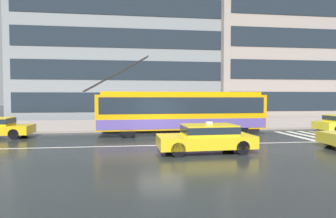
{
  "coord_description": "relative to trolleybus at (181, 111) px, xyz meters",
  "views": [
    {
      "loc": [
        -1.53,
        -15.23,
        2.48
      ],
      "look_at": [
        0.9,
        3.92,
        1.69
      ],
      "focal_mm": 29.06,
      "sensor_mm": 36.0,
      "label": 1
    }
  ],
  "objects": [
    {
      "name": "trolleybus",
      "position": [
        0.0,
        0.0,
        0.0
      ],
      "size": [
        12.06,
        2.85,
        5.25
      ],
      "color": "#EDA30B",
      "rests_on": "ground_plane"
    },
    {
      "name": "office_tower_corner_right",
      "position": [
        20.56,
        17.4,
        9.97
      ],
      "size": [
        27.25,
        10.93,
        23.09
      ],
      "color": "gray",
      "rests_on": "ground_plane"
    },
    {
      "name": "ground_plane",
      "position": [
        -1.69,
        -3.0,
        -1.59
      ],
      "size": [
        160.0,
        160.0,
        0.0
      ],
      "primitive_type": "plane",
      "color": "#212526"
    },
    {
      "name": "crosswalk_stripe_edge_near",
      "position": [
        7.18,
        -1.7,
        -1.58
      ],
      "size": [
        0.44,
        4.4,
        0.01
      ],
      "primitive_type": "cube",
      "color": "beige",
      "rests_on": "ground_plane"
    },
    {
      "name": "lane_centre_line",
      "position": [
        -1.69,
        -4.2,
        -1.58
      ],
      "size": [
        72.0,
        0.14,
        0.01
      ],
      "primitive_type": "cube",
      "color": "silver",
      "rests_on": "ground_plane"
    },
    {
      "name": "office_tower_corner_left",
      "position": [
        -4.36,
        19.23,
        13.21
      ],
      "size": [
        26.02,
        12.41,
        29.57
      ],
      "color": "gray",
      "rests_on": "ground_plane"
    },
    {
      "name": "pedestrian_approaching_curb",
      "position": [
        4.39,
        3.91,
        0.13
      ],
      "size": [
        1.23,
        1.23,
        1.95
      ],
      "color": "#2D2B54",
      "rests_on": "sidewalk_slab"
    },
    {
      "name": "pedestrian_walking_past",
      "position": [
        2.81,
        2.57,
        0.23
      ],
      "size": [
        1.24,
        1.24,
        2.04
      ],
      "color": "#57544F",
      "rests_on": "sidewalk_slab"
    },
    {
      "name": "pedestrian_at_shelter",
      "position": [
        1.66,
        4.15,
        0.1
      ],
      "size": [
        1.31,
        1.31,
        1.98
      ],
      "color": "black",
      "rests_on": "sidewalk_slab"
    },
    {
      "name": "taxi_oncoming_near",
      "position": [
        0.08,
        -6.23,
        -0.88
      ],
      "size": [
        4.41,
        1.96,
        1.39
      ],
      "color": "yellow",
      "rests_on": "ground_plane"
    },
    {
      "name": "crosswalk_stripe_inner_b",
      "position": [
        9.88,
        -1.7,
        -1.58
      ],
      "size": [
        0.44,
        4.4,
        0.01
      ],
      "primitive_type": "cube",
      "color": "beige",
      "rests_on": "ground_plane"
    },
    {
      "name": "sidewalk_slab",
      "position": [
        -1.69,
        6.6,
        -1.52
      ],
      "size": [
        80.0,
        10.0,
        0.14
      ],
      "primitive_type": "cube",
      "color": "gray",
      "rests_on": "ground_plane"
    },
    {
      "name": "crosswalk_stripe_center",
      "position": [
        8.98,
        -1.7,
        -1.58
      ],
      "size": [
        0.44,
        4.4,
        0.01
      ],
      "primitive_type": "cube",
      "color": "beige",
      "rests_on": "ground_plane"
    },
    {
      "name": "bus_shelter",
      "position": [
        -2.42,
        3.78,
        0.51
      ],
      "size": [
        3.84,
        1.71,
        2.61
      ],
      "color": "gray",
      "rests_on": "sidewalk_slab"
    },
    {
      "name": "crosswalk_stripe_inner_a",
      "position": [
        8.08,
        -1.7,
        -1.58
      ],
      "size": [
        0.44,
        4.4,
        0.01
      ],
      "primitive_type": "cube",
      "color": "beige",
      "rests_on": "ground_plane"
    }
  ]
}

